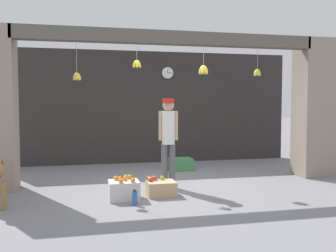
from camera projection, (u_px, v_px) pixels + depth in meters
ground_plane at (173, 185)px, 6.91m from camera, size 60.00×60.00×0.00m
shop_back_wall at (147, 107)px, 9.56m from camera, size 7.49×0.12×2.83m
shop_pillar_right at (314, 108)px, 7.79m from camera, size 0.70×0.60×2.83m
storefront_awning at (172, 39)px, 6.86m from camera, size 5.59×0.26×0.93m
shopkeeper at (168, 136)px, 6.64m from camera, size 0.34×0.27×1.60m
fruit_crate_oranges at (124, 190)px, 5.90m from camera, size 0.47×0.41×0.36m
fruit_crate_apples at (161, 188)px, 6.14m from camera, size 0.46×0.38×0.31m
produce_box_green at (181, 164)px, 8.49m from camera, size 0.51×0.43×0.27m
water_bottle at (135, 198)px, 5.56m from camera, size 0.08×0.08×0.23m
wall_clock at (168, 73)px, 9.54m from camera, size 0.31×0.03×0.31m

